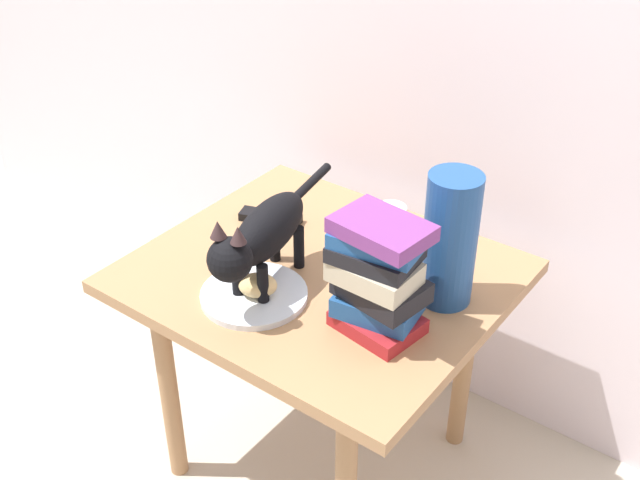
{
  "coord_description": "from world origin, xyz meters",
  "views": [
    {
      "loc": [
        0.85,
        -1.14,
        1.58
      ],
      "look_at": [
        0.0,
        0.0,
        0.66
      ],
      "focal_mm": 44.31,
      "sensor_mm": 36.0,
      "label": 1
    }
  ],
  "objects_px": {
    "side_table": "(320,298)",
    "bread_roll": "(258,285)",
    "plate": "(254,295)",
    "cat": "(262,235)",
    "tv_remote": "(271,218)",
    "green_vase": "(450,240)",
    "book_stack": "(378,275)",
    "candle_jar": "(391,225)"
  },
  "relations": [
    {
      "from": "plate",
      "to": "green_vase",
      "type": "bearing_deg",
      "value": 36.68
    },
    {
      "from": "cat",
      "to": "tv_remote",
      "type": "xyz_separation_m",
      "value": [
        -0.16,
        0.22,
        -0.12
      ]
    },
    {
      "from": "plate",
      "to": "bread_roll",
      "type": "bearing_deg",
      "value": -7.63
    },
    {
      "from": "side_table",
      "to": "cat",
      "type": "bearing_deg",
      "value": -115.1
    },
    {
      "from": "plate",
      "to": "candle_jar",
      "type": "bearing_deg",
      "value": 73.94
    },
    {
      "from": "bread_roll",
      "to": "green_vase",
      "type": "relative_size",
      "value": 0.28
    },
    {
      "from": "cat",
      "to": "plate",
      "type": "bearing_deg",
      "value": -81.89
    },
    {
      "from": "side_table",
      "to": "candle_jar",
      "type": "height_order",
      "value": "candle_jar"
    },
    {
      "from": "green_vase",
      "to": "candle_jar",
      "type": "relative_size",
      "value": 3.4
    },
    {
      "from": "green_vase",
      "to": "bread_roll",
      "type": "bearing_deg",
      "value": -141.89
    },
    {
      "from": "side_table",
      "to": "cat",
      "type": "xyz_separation_m",
      "value": [
        -0.06,
        -0.12,
        0.21
      ]
    },
    {
      "from": "side_table",
      "to": "bread_roll",
      "type": "relative_size",
      "value": 9.72
    },
    {
      "from": "cat",
      "to": "tv_remote",
      "type": "bearing_deg",
      "value": 126.83
    },
    {
      "from": "side_table",
      "to": "bread_roll",
      "type": "distance_m",
      "value": 0.2
    },
    {
      "from": "side_table",
      "to": "book_stack",
      "type": "distance_m",
      "value": 0.3
    },
    {
      "from": "cat",
      "to": "book_stack",
      "type": "bearing_deg",
      "value": 6.9
    },
    {
      "from": "plate",
      "to": "green_vase",
      "type": "relative_size",
      "value": 0.78
    },
    {
      "from": "plate",
      "to": "tv_remote",
      "type": "bearing_deg",
      "value": 123.3
    },
    {
      "from": "plate",
      "to": "tv_remote",
      "type": "distance_m",
      "value": 0.31
    },
    {
      "from": "plate",
      "to": "cat",
      "type": "height_order",
      "value": "cat"
    },
    {
      "from": "plate",
      "to": "tv_remote",
      "type": "height_order",
      "value": "tv_remote"
    },
    {
      "from": "side_table",
      "to": "green_vase",
      "type": "bearing_deg",
      "value": 15.92
    },
    {
      "from": "tv_remote",
      "to": "plate",
      "type": "bearing_deg",
      "value": -76.34
    },
    {
      "from": "side_table",
      "to": "tv_remote",
      "type": "height_order",
      "value": "tv_remote"
    },
    {
      "from": "cat",
      "to": "book_stack",
      "type": "relative_size",
      "value": 1.88
    },
    {
      "from": "bread_roll",
      "to": "book_stack",
      "type": "xyz_separation_m",
      "value": [
        0.24,
        0.07,
        0.09
      ]
    },
    {
      "from": "bread_roll",
      "to": "plate",
      "type": "bearing_deg",
      "value": 172.37
    },
    {
      "from": "side_table",
      "to": "book_stack",
      "type": "xyz_separation_m",
      "value": [
        0.21,
        -0.09,
        0.2
      ]
    },
    {
      "from": "green_vase",
      "to": "tv_remote",
      "type": "distance_m",
      "value": 0.51
    },
    {
      "from": "book_stack",
      "to": "bread_roll",
      "type": "bearing_deg",
      "value": -163.43
    },
    {
      "from": "bread_roll",
      "to": "book_stack",
      "type": "bearing_deg",
      "value": 16.57
    },
    {
      "from": "side_table",
      "to": "green_vase",
      "type": "distance_m",
      "value": 0.35
    },
    {
      "from": "plate",
      "to": "cat",
      "type": "xyz_separation_m",
      "value": [
        -0.01,
        0.04,
        0.13
      ]
    },
    {
      "from": "side_table",
      "to": "book_stack",
      "type": "bearing_deg",
      "value": -23.69
    },
    {
      "from": "candle_jar",
      "to": "book_stack",
      "type": "bearing_deg",
      "value": -62.36
    },
    {
      "from": "bread_roll",
      "to": "tv_remote",
      "type": "height_order",
      "value": "bread_roll"
    },
    {
      "from": "bread_roll",
      "to": "tv_remote",
      "type": "xyz_separation_m",
      "value": [
        -0.18,
        0.26,
        -0.03
      ]
    },
    {
      "from": "bread_roll",
      "to": "tv_remote",
      "type": "bearing_deg",
      "value": 125.19
    },
    {
      "from": "plate",
      "to": "tv_remote",
      "type": "relative_size",
      "value": 1.5
    },
    {
      "from": "bread_roll",
      "to": "green_vase",
      "type": "bearing_deg",
      "value": 38.11
    },
    {
      "from": "plate",
      "to": "green_vase",
      "type": "xyz_separation_m",
      "value": [
        0.32,
        0.24,
        0.14
      ]
    },
    {
      "from": "book_stack",
      "to": "candle_jar",
      "type": "bearing_deg",
      "value": 117.64
    }
  ]
}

